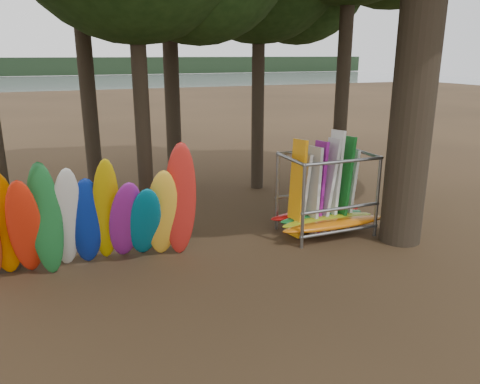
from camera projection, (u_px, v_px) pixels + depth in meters
name	position (u px, v px, depth m)	size (l,w,h in m)	color
ground	(251.00, 266.00, 11.24)	(120.00, 120.00, 0.00)	#47331E
lake	(81.00, 90.00, 64.64)	(160.00, 160.00, 0.00)	gray
far_shore	(66.00, 66.00, 108.57)	(160.00, 4.00, 4.00)	black
kayak_row	(92.00, 220.00, 10.58)	(5.07, 1.86, 3.15)	#B83E16
storage_rack	(326.00, 197.00, 13.05)	(3.19, 1.53, 2.88)	gray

